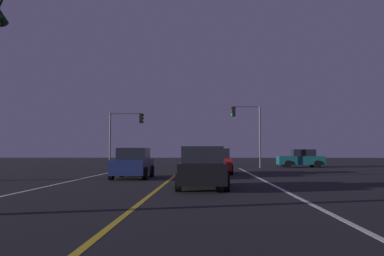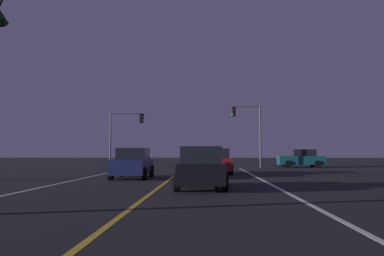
{
  "view_description": "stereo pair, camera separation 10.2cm",
  "coord_description": "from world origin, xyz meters",
  "px_view_note": "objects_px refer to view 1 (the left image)",
  "views": [
    {
      "loc": [
        1.9,
        0.05,
        1.5
      ],
      "look_at": [
        0.96,
        29.16,
        3.16
      ],
      "focal_mm": 38.71,
      "sensor_mm": 36.0,
      "label": 1
    },
    {
      "loc": [
        2.01,
        0.05,
        1.5
      ],
      "look_at": [
        0.96,
        29.16,
        3.16
      ],
      "focal_mm": 38.71,
      "sensor_mm": 36.0,
      "label": 2
    }
  ],
  "objects_px": {
    "car_crossing_side": "(301,159)",
    "car_ahead_far": "(217,162)",
    "traffic_light_near_right": "(246,122)",
    "car_oncoming": "(133,164)",
    "car_lead_same_lane": "(203,168)",
    "traffic_light_near_left": "(127,127)"
  },
  "relations": [
    {
      "from": "car_crossing_side",
      "to": "traffic_light_near_right",
      "type": "bearing_deg",
      "value": 21.28
    },
    {
      "from": "car_lead_same_lane",
      "to": "traffic_light_near_left",
      "type": "distance_m",
      "value": 22.23
    },
    {
      "from": "car_oncoming",
      "to": "traffic_light_near_left",
      "type": "distance_m",
      "value": 15.15
    },
    {
      "from": "traffic_light_near_right",
      "to": "traffic_light_near_left",
      "type": "height_order",
      "value": "traffic_light_near_right"
    },
    {
      "from": "car_crossing_side",
      "to": "car_lead_same_lane",
      "type": "height_order",
      "value": "same"
    },
    {
      "from": "traffic_light_near_right",
      "to": "traffic_light_near_left",
      "type": "bearing_deg",
      "value": 0.0
    },
    {
      "from": "car_crossing_side",
      "to": "traffic_light_near_right",
      "type": "relative_size",
      "value": 0.76
    },
    {
      "from": "car_oncoming",
      "to": "car_lead_same_lane",
      "type": "relative_size",
      "value": 1.0
    },
    {
      "from": "car_lead_same_lane",
      "to": "traffic_light_near_left",
      "type": "xyz_separation_m",
      "value": [
        -7.11,
        20.85,
        2.95
      ]
    },
    {
      "from": "car_crossing_side",
      "to": "traffic_light_near_left",
      "type": "xyz_separation_m",
      "value": [
        -16.33,
        -2.09,
        2.95
      ]
    },
    {
      "from": "car_lead_same_lane",
      "to": "car_oncoming",
      "type": "bearing_deg",
      "value": 31.96
    },
    {
      "from": "car_oncoming",
      "to": "car_ahead_far",
      "type": "distance_m",
      "value": 6.8
    },
    {
      "from": "car_lead_same_lane",
      "to": "car_ahead_far",
      "type": "bearing_deg",
      "value": -4.47
    },
    {
      "from": "car_crossing_side",
      "to": "car_ahead_far",
      "type": "relative_size",
      "value": 1.0
    },
    {
      "from": "car_oncoming",
      "to": "car_ahead_far",
      "type": "relative_size",
      "value": 1.0
    },
    {
      "from": "traffic_light_near_right",
      "to": "car_ahead_far",
      "type": "bearing_deg",
      "value": 72.92
    },
    {
      "from": "car_oncoming",
      "to": "traffic_light_near_right",
      "type": "bearing_deg",
      "value": 151.72
    },
    {
      "from": "car_oncoming",
      "to": "traffic_light_near_right",
      "type": "height_order",
      "value": "traffic_light_near_right"
    },
    {
      "from": "traffic_light_near_left",
      "to": "car_crossing_side",
      "type": "bearing_deg",
      "value": 7.28
    },
    {
      "from": "car_lead_same_lane",
      "to": "traffic_light_near_right",
      "type": "relative_size",
      "value": 0.76
    },
    {
      "from": "traffic_light_near_left",
      "to": "car_ahead_far",
      "type": "bearing_deg",
      "value": -50.63
    },
    {
      "from": "car_ahead_far",
      "to": "car_lead_same_lane",
      "type": "bearing_deg",
      "value": 175.53
    }
  ]
}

